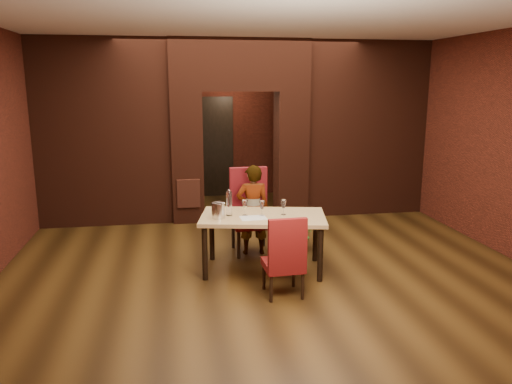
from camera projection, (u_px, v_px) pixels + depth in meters
floor at (259, 252)px, 7.36m from camera, size 8.00×8.00×0.00m
ceiling at (259, 25)px, 6.67m from camera, size 7.00×8.00×0.04m
wall_back at (227, 123)px, 10.86m from camera, size 7.00×0.04×3.20m
wall_front at (367, 220)px, 3.16m from camera, size 7.00×0.04×3.20m
wall_right at (485, 140)px, 7.58m from camera, size 0.04×8.00×3.20m
pillar_left at (187, 157)px, 8.88m from camera, size 0.55×0.55×2.30m
pillar_right at (291, 155)px, 9.19m from camera, size 0.55×0.55×2.30m
lintel at (239, 65)px, 8.69m from camera, size 2.45×0.55×0.90m
wing_wall_left at (103, 133)px, 8.55m from camera, size 2.28×0.35×3.20m
wing_wall_right at (365, 129)px, 9.32m from camera, size 2.28×0.35×3.20m
vent_panel at (189, 194)px, 8.72m from camera, size 0.40×0.03×0.50m
rear_door at (210, 148)px, 10.86m from camera, size 0.90×0.08×2.10m
rear_door_frame at (210, 149)px, 10.82m from camera, size 1.02×0.04×2.22m
dining_table at (263, 243)px, 6.60m from camera, size 1.76×1.21×0.75m
chair_far at (252, 212)px, 7.25m from camera, size 0.59×0.59×1.23m
chair_near at (283, 255)px, 5.80m from camera, size 0.46×0.46×0.98m
person_seated at (253, 210)px, 7.19m from camera, size 0.50×0.34×1.31m
wine_glass_a at (245, 208)px, 6.48m from camera, size 0.08×0.08×0.20m
wine_glass_b at (262, 208)px, 6.47m from camera, size 0.08×0.08×0.20m
wine_glass_c at (284, 207)px, 6.52m from camera, size 0.08×0.08×0.20m
tasting_sheet at (253, 218)px, 6.38m from camera, size 0.34×0.26×0.00m
wine_bucket at (218, 211)px, 6.35m from camera, size 0.17×0.17×0.21m
water_bottle at (229, 203)px, 6.48m from camera, size 0.08×0.08×0.34m
potted_plant at (301, 235)px, 7.49m from camera, size 0.51×0.51×0.43m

